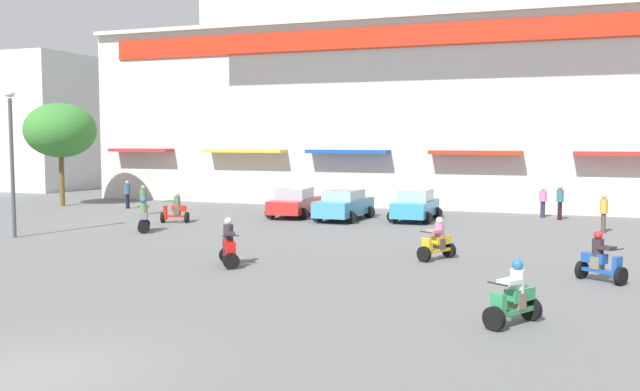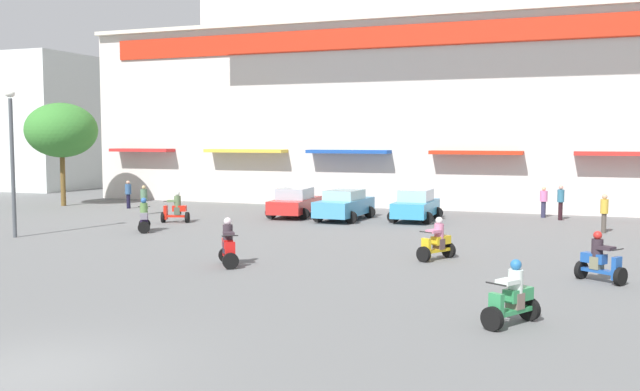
{
  "view_description": "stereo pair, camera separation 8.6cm",
  "coord_description": "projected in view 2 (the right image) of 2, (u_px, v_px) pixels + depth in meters",
  "views": [
    {
      "loc": [
        8.86,
        -9.46,
        4.12
      ],
      "look_at": [
        -0.97,
        17.02,
        1.79
      ],
      "focal_mm": 39.35,
      "sensor_mm": 36.0,
      "label": 1
    },
    {
      "loc": [
        8.94,
        -9.43,
        4.12
      ],
      "look_at": [
        -0.97,
        17.02,
        1.79
      ],
      "focal_mm": 39.35,
      "sensor_mm": 36.0,
      "label": 2
    }
  ],
  "objects": [
    {
      "name": "scooter_rider_4",
      "position": [
        437.0,
        242.0,
        23.66
      ],
      "size": [
        1.15,
        1.53,
        1.45
      ],
      "color": "black",
      "rests_on": "ground"
    },
    {
      "name": "pedestrian_2",
      "position": [
        144.0,
        198.0,
        37.61
      ],
      "size": [
        0.46,
        0.46,
        1.57
      ],
      "color": "#2A344E",
      "rests_on": "ground"
    },
    {
      "name": "pedestrian_3",
      "position": [
        544.0,
        200.0,
        36.14
      ],
      "size": [
        0.53,
        0.53,
        1.59
      ],
      "color": "#2D2C47",
      "rests_on": "ground"
    },
    {
      "name": "plaza_tree_0",
      "position": [
        61.0,
        130.0,
        42.12
      ],
      "size": [
        4.25,
        4.22,
        6.21
      ],
      "color": "brown",
      "rests_on": "ground"
    },
    {
      "name": "parked_car_2",
      "position": [
        416.0,
        205.0,
        34.73
      ],
      "size": [
        2.26,
        3.92,
        1.57
      ],
      "color": "#3491C3",
      "rests_on": "ground"
    },
    {
      "name": "parked_car_1",
      "position": [
        344.0,
        205.0,
        35.13
      ],
      "size": [
        2.48,
        4.38,
        1.51
      ],
      "color": "#4394C2",
      "rests_on": "ground"
    },
    {
      "name": "pedestrian_0",
      "position": [
        128.0,
        193.0,
        40.86
      ],
      "size": [
        0.48,
        0.48,
        1.63
      ],
      "color": "black",
      "rests_on": "ground"
    },
    {
      "name": "parked_car_0",
      "position": [
        295.0,
        202.0,
        36.7
      ],
      "size": [
        2.56,
        4.48,
        1.5
      ],
      "color": "red",
      "rests_on": "ground"
    },
    {
      "name": "scooter_rider_5",
      "position": [
        600.0,
        261.0,
        20.0
      ],
      "size": [
        1.43,
        1.19,
        1.46
      ],
      "color": "black",
      "rests_on": "ground"
    },
    {
      "name": "scooter_rider_1",
      "position": [
        176.0,
        210.0,
        34.02
      ],
      "size": [
        1.41,
        0.9,
        1.53
      ],
      "color": "black",
      "rests_on": "ground"
    },
    {
      "name": "pedestrian_1",
      "position": [
        604.0,
        211.0,
        30.26
      ],
      "size": [
        0.46,
        0.46,
        1.7
      ],
      "color": "#49423B",
      "rests_on": "ground"
    },
    {
      "name": "ground_plane",
      "position": [
        305.0,
        256.0,
        24.4
      ],
      "size": [
        128.0,
        128.0,
        0.0
      ],
      "primitive_type": "plane",
      "color": "slate"
    },
    {
      "name": "scooter_rider_8",
      "position": [
        512.0,
        299.0,
        15.37
      ],
      "size": [
        1.2,
        1.55,
        1.46
      ],
      "color": "black",
      "rests_on": "ground"
    },
    {
      "name": "scooter_rider_3",
      "position": [
        144.0,
        217.0,
        30.7
      ],
      "size": [
        1.16,
        1.39,
        1.51
      ],
      "color": "black",
      "rests_on": "ground"
    },
    {
      "name": "scooter_rider_2",
      "position": [
        228.0,
        246.0,
        22.51
      ],
      "size": [
        1.17,
        1.37,
        1.56
      ],
      "color": "black",
      "rests_on": "ground"
    },
    {
      "name": "streetlamp_near",
      "position": [
        12.0,
        151.0,
        28.73
      ],
      "size": [
        0.4,
        0.4,
        6.04
      ],
      "color": "#474C51",
      "rests_on": "ground"
    },
    {
      "name": "flank_building_left",
      "position": [
        29.0,
        123.0,
        57.02
      ],
      "size": [
        10.46,
        8.17,
        10.65
      ],
      "color": "silver",
      "rests_on": "ground"
    },
    {
      "name": "pedestrian_4",
      "position": [
        561.0,
        200.0,
        35.0
      ],
      "size": [
        0.48,
        0.48,
        1.76
      ],
      "color": "black",
      "rests_on": "ground"
    },
    {
      "name": "colonial_building",
      "position": [
        439.0,
        46.0,
        45.44
      ],
      "size": [
        43.34,
        17.57,
        22.79
      ],
      "color": "silver",
      "rests_on": "ground"
    }
  ]
}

